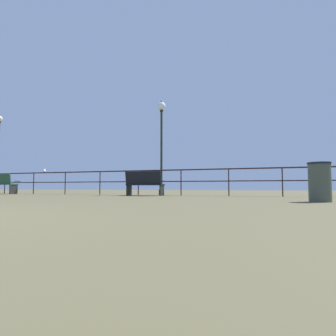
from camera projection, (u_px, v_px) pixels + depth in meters
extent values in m
cube|color=#321D1F|center=(159.00, 170.00, 11.59)|extent=(24.41, 0.05, 0.05)
cube|color=#321D1F|center=(159.00, 182.00, 11.56)|extent=(24.41, 0.04, 0.04)
cylinder|color=#321D1F|center=(5.00, 184.00, 14.38)|extent=(0.04, 0.04, 1.02)
cylinder|color=#321D1F|center=(34.00, 183.00, 13.75)|extent=(0.04, 0.04, 1.02)
cylinder|color=#321D1F|center=(65.00, 183.00, 13.12)|extent=(0.04, 0.04, 1.02)
cylinder|color=#321D1F|center=(100.00, 183.00, 12.50)|extent=(0.04, 0.04, 1.02)
cylinder|color=#321D1F|center=(138.00, 183.00, 11.87)|extent=(0.04, 0.04, 1.02)
cylinder|color=#321D1F|center=(181.00, 183.00, 11.24)|extent=(0.04, 0.04, 1.02)
cylinder|color=#321D1F|center=(229.00, 182.00, 10.62)|extent=(0.04, 0.04, 1.02)
cylinder|color=#321D1F|center=(282.00, 182.00, 9.99)|extent=(0.04, 0.04, 1.02)
cube|color=#264B39|center=(1.00, 184.00, 13.65)|extent=(1.70, 0.55, 0.05)
cube|color=#232424|center=(14.00, 189.00, 13.39)|extent=(0.05, 0.45, 0.47)
cube|color=#232424|center=(17.00, 181.00, 13.60)|extent=(0.05, 0.35, 0.04)
cube|color=black|center=(145.00, 185.00, 11.10)|extent=(1.50, 0.46, 0.05)
cube|color=black|center=(143.00, 178.00, 10.92)|extent=(1.49, 0.15, 0.52)
cube|color=black|center=(162.00, 190.00, 10.84)|extent=(0.04, 0.40, 0.43)
cube|color=black|center=(163.00, 181.00, 11.03)|extent=(0.04, 0.31, 0.04)
cube|color=black|center=(129.00, 190.00, 11.32)|extent=(0.04, 0.40, 0.43)
cube|color=black|center=(131.00, 181.00, 11.51)|extent=(0.04, 0.31, 0.04)
cylinder|color=black|center=(161.00, 192.00, 11.78)|extent=(0.22, 0.22, 0.22)
cylinder|color=black|center=(161.00, 150.00, 11.90)|extent=(0.09, 0.09, 3.32)
cylinder|color=black|center=(162.00, 111.00, 12.01)|extent=(0.15, 0.15, 0.06)
sphere|color=white|center=(162.00, 106.00, 12.03)|extent=(0.35, 0.35, 0.35)
cone|color=black|center=(162.00, 101.00, 12.04)|extent=(0.11, 0.11, 0.10)
ellipsoid|color=white|center=(44.00, 171.00, 13.58)|extent=(0.24, 0.26, 0.12)
ellipsoid|color=gray|center=(44.00, 171.00, 13.58)|extent=(0.20, 0.22, 0.04)
sphere|color=white|center=(45.00, 170.00, 13.68)|extent=(0.10, 0.10, 0.10)
cone|color=yellow|center=(45.00, 170.00, 13.75)|extent=(0.06, 0.06, 0.04)
cube|color=gray|center=(44.00, 171.00, 13.46)|extent=(0.09, 0.10, 0.02)
cylinder|color=#404A3D|center=(320.00, 183.00, 6.35)|extent=(0.47, 0.47, 0.85)
cylinder|color=black|center=(319.00, 163.00, 6.38)|extent=(0.50, 0.50, 0.04)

